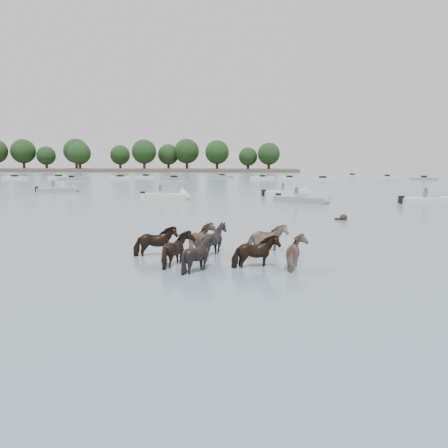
# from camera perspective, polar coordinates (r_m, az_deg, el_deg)

# --- Properties ---
(ground) EXTENTS (400.00, 400.00, 0.00)m
(ground) POSITION_cam_1_polar(r_m,az_deg,el_deg) (12.86, 6.02, -6.94)
(ground) COLOR #4E5F70
(ground) RESTS_ON ground
(shoreline) EXTENTS (160.00, 30.00, 1.00)m
(shoreline) POSITION_cam_1_polar(r_m,az_deg,el_deg) (176.86, -17.65, 6.61)
(shoreline) COLOR #4C4233
(shoreline) RESTS_ON ground
(pony_herd) EXTENTS (6.46, 4.46, 1.35)m
(pony_herd) POSITION_cam_1_polar(r_m,az_deg,el_deg) (15.02, -0.64, -3.06)
(pony_herd) COLOR black
(pony_herd) RESTS_ON ground
(swimming_pony) EXTENTS (0.72, 0.44, 0.44)m
(swimming_pony) POSITION_cam_1_polar(r_m,az_deg,el_deg) (26.52, 14.92, 0.73)
(swimming_pony) COLOR black
(swimming_pony) RESTS_ON ground
(motorboat_a) EXTENTS (4.78, 1.81, 1.92)m
(motorboat_a) POSITION_cam_1_polar(r_m,az_deg,el_deg) (40.74, -6.62, 3.53)
(motorboat_a) COLOR silver
(motorboat_a) RESTS_ON ground
(motorboat_b) EXTENTS (4.98, 4.07, 1.92)m
(motorboat_b) POSITION_cam_1_polar(r_m,az_deg,el_deg) (37.17, 10.80, 3.03)
(motorboat_b) COLOR gray
(motorboat_b) RESTS_ON ground
(motorboat_c) EXTENTS (5.75, 4.06, 1.92)m
(motorboat_c) POSITION_cam_1_polar(r_m,az_deg,el_deg) (45.59, 8.88, 3.94)
(motorboat_c) COLOR silver
(motorboat_c) RESTS_ON ground
(motorboat_d) EXTENTS (5.97, 3.30, 1.92)m
(motorboat_d) POSITION_cam_1_polar(r_m,az_deg,el_deg) (40.32, 25.76, 2.75)
(motorboat_d) COLOR silver
(motorboat_d) RESTS_ON ground
(motorboat_f) EXTENTS (4.81, 3.30, 1.92)m
(motorboat_f) POSITION_cam_1_polar(r_m,az_deg,el_deg) (52.99, -19.81, 4.11)
(motorboat_f) COLOR gray
(motorboat_f) RESTS_ON ground
(distant_flotilla) EXTENTS (105.61, 29.69, 0.93)m
(distant_flotilla) POSITION_cam_1_polar(r_m,az_deg,el_deg) (87.33, 6.30, 5.85)
(distant_flotilla) COLOR silver
(distant_flotilla) RESTS_ON ground
(treeline) EXTENTS (149.60, 20.72, 12.37)m
(treeline) POSITION_cam_1_polar(r_m,az_deg,el_deg) (177.92, -17.81, 8.62)
(treeline) COLOR #382619
(treeline) RESTS_ON ground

